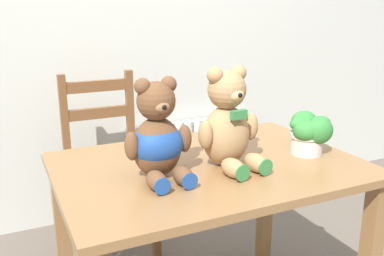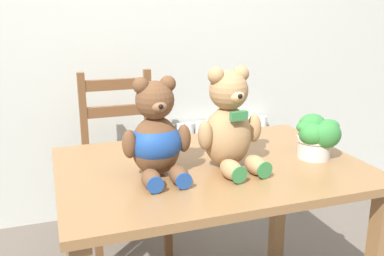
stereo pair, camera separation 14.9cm
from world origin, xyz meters
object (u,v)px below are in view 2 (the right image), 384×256
object	(u,v)px
teddy_bear_right	(230,125)
wooden_chair_behind	(123,165)
potted_plant	(317,136)
teddy_bear_left	(156,137)

from	to	relation	value
teddy_bear_right	wooden_chair_behind	bearing A→B (deg)	-80.64
wooden_chair_behind	potted_plant	world-z (taller)	wooden_chair_behind
teddy_bear_left	potted_plant	xyz separation A→B (m)	(0.62, -0.03, -0.05)
wooden_chair_behind	teddy_bear_right	size ratio (longest dim) A/B	2.67
wooden_chair_behind	teddy_bear_right	distance (m)	1.01
potted_plant	wooden_chair_behind	bearing A→B (deg)	123.84
wooden_chair_behind	teddy_bear_left	distance (m)	0.96
teddy_bear_left	teddy_bear_right	distance (m)	0.27
wooden_chair_behind	teddy_bear_left	world-z (taller)	teddy_bear_left
teddy_bear_right	potted_plant	world-z (taller)	teddy_bear_right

